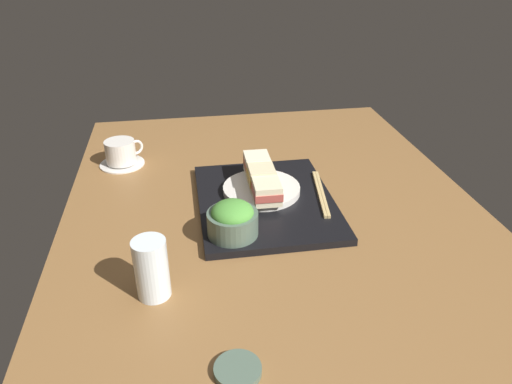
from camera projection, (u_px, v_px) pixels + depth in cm
name	position (u px, v px, depth cm)	size (l,w,h in cm)	color
ground_plane	(277.00, 222.00, 113.34)	(140.00, 100.00, 3.00)	brown
serving_tray	(266.00, 202.00, 116.91)	(40.64, 32.31, 1.72)	black
sandwich_plate	(262.00, 189.00, 118.87)	(19.10, 19.10, 1.61)	silver
sandwich_near	(267.00, 192.00, 111.34)	(7.67, 6.58, 4.74)	beige
sandwich_middle	(262.00, 177.00, 117.22)	(7.45, 6.85, 5.16)	beige
sandwich_far	(257.00, 165.00, 123.16)	(7.35, 6.40, 5.31)	#EFE5C1
salad_bowl	(233.00, 219.00, 101.39)	(10.92, 10.92, 7.77)	#4C6051
chopsticks_pair	(321.00, 193.00, 118.12)	(22.37, 4.72, 0.70)	tan
coffee_cup	(121.00, 154.00, 135.34)	(12.51, 12.52, 7.24)	silver
drinking_glass	(152.00, 269.00, 86.00)	(6.18, 6.18, 11.84)	silver
small_sauce_dish	(238.00, 370.00, 72.99)	(7.40, 7.40, 1.15)	#4C6051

